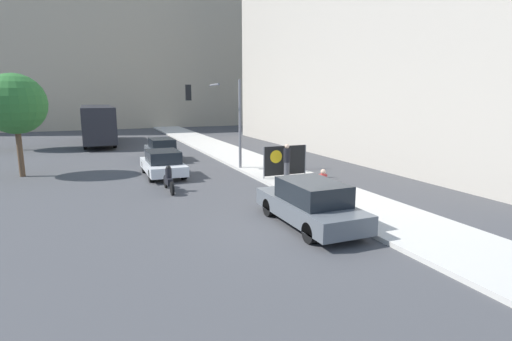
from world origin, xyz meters
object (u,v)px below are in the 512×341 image
Objects in this scene: car_on_road_nearest at (163,163)px; street_tree_near_curb at (15,104)px; seated_protester at (324,183)px; jogger_on_sidewalk at (287,161)px; street_tree_midblock at (14,101)px; traffic_light_pole at (220,109)px; car_on_road_midblock at (162,149)px; parked_car_curbside at (310,204)px; protest_banner at (285,160)px; motorcycle_on_road at (169,180)px; city_bus_on_road at (98,122)px.

street_tree_near_curb is at bearing 157.91° from car_on_road_nearest.
jogger_on_sidewalk reaches higher than seated_protester.
traffic_light_pole is at bearing -50.52° from street_tree_midblock.
car_on_road_midblock is (-4.31, 13.23, -0.05)m from seated_protester.
traffic_light_pole reaches higher than parked_car_curbside.
jogger_on_sidewalk is at bearing -107.17° from protest_banner.
car_on_road_nearest is 0.73× the size of street_tree_midblock.
car_on_road_midblock is at bearing 82.09° from motorcycle_on_road.
car_on_road_nearest is 0.39× the size of city_bus_on_road.
parked_car_curbside is 10.67m from car_on_road_nearest.
city_bus_on_road is (-6.05, 16.35, -1.65)m from traffic_light_pole.
motorcycle_on_road is at bearing -44.05° from street_tree_near_curb.
traffic_light_pole is 1.18× the size of car_on_road_nearest.
car_on_road_nearest is at bearing -2.26° from jogger_on_sidewalk.
jogger_on_sidewalk is 23.51m from street_tree_midblock.
street_tree_near_curb is (-10.27, 2.63, 0.28)m from traffic_light_pole.
street_tree_near_curb is 0.93× the size of street_tree_midblock.
car_on_road_midblock is 2.02× the size of motorcycle_on_road.
protest_banner is at bearing 93.88° from seated_protester.
city_bus_on_road is at bearing 99.47° from car_on_road_nearest.
car_on_road_midblock is (-2.39, 5.37, -2.83)m from traffic_light_pole.
traffic_light_pole is at bearing 123.62° from protest_banner.
traffic_light_pole is 6.52m from car_on_road_midblock.
car_on_road_midblock is at bearing 117.40° from seated_protester.
protest_banner is at bearing 2.43° from motorcycle_on_road.
jogger_on_sidewalk is at bearing 95.73° from seated_protester.
city_bus_on_road is (-5.83, 26.78, 1.14)m from parked_car_curbside.
motorcycle_on_road is at bearing -134.19° from traffic_light_pole.
street_tree_near_curb reaches higher than parked_car_curbside.
traffic_light_pole is at bearing 113.06° from seated_protester.
street_tree_midblock is at bearing 136.29° from car_on_road_midblock.
jogger_on_sidewalk is at bearing -28.39° from street_tree_near_curb.
traffic_light_pole is 0.85× the size of street_tree_midblock.
seated_protester is 26.51m from street_tree_midblock.
car_on_road_midblock reaches higher than seated_protester.
car_on_road_midblock reaches higher than car_on_road_nearest.
street_tree_near_curb is 12.00m from street_tree_midblock.
traffic_light_pole is (-1.91, 7.86, 2.79)m from seated_protester.
jogger_on_sidewalk reaches higher than car_on_road_nearest.
street_tree_midblock is at bearing 131.17° from seated_protester.
protest_banner is (0.42, 4.35, 0.24)m from seated_protester.
car_on_road_nearest is at bearing 133.54° from seated_protester.
jogger_on_sidewalk is 0.42× the size of car_on_road_nearest.
protest_banner is 7.38m from parked_car_curbside.
jogger_on_sidewalk is 0.82× the size of motorcycle_on_road.
parked_car_curbside is 0.43× the size of city_bus_on_road.
car_on_road_nearest is at bearing -99.12° from car_on_road_midblock.
traffic_light_pole is at bearing -65.99° from car_on_road_midblock.
seated_protester is 16.37m from street_tree_near_curb.
car_on_road_midblock is (-4.55, 9.45, -0.34)m from jogger_on_sidewalk.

